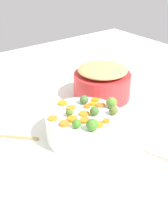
# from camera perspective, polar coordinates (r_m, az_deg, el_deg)

# --- Properties ---
(tabletop) EXTENTS (2.40, 2.40, 0.02)m
(tabletop) POSITION_cam_1_polar(r_m,az_deg,el_deg) (1.15, 2.46, -6.14)
(tabletop) COLOR white
(tabletop) RESTS_ON ground
(serving_bowl_carrots) EXTENTS (0.29, 0.29, 0.10)m
(serving_bowl_carrots) POSITION_cam_1_polar(r_m,az_deg,el_deg) (1.14, -0.00, -2.66)
(serving_bowl_carrots) COLOR white
(serving_bowl_carrots) RESTS_ON tabletop
(metal_pot) EXTENTS (0.27, 0.27, 0.12)m
(metal_pot) POSITION_cam_1_polar(r_m,az_deg,el_deg) (1.45, 3.42, 5.00)
(metal_pot) COLOR red
(metal_pot) RESTS_ON tabletop
(stuffing_mound) EXTENTS (0.23, 0.23, 0.04)m
(stuffing_mound) POSITION_cam_1_polar(r_m,az_deg,el_deg) (1.42, 3.52, 7.95)
(stuffing_mound) COLOR tan
(stuffing_mound) RESTS_ON metal_pot
(carrot_slice_0) EXTENTS (0.04, 0.04, 0.01)m
(carrot_slice_0) POSITION_cam_1_polar(r_m,az_deg,el_deg) (1.07, 0.15, -1.62)
(carrot_slice_0) COLOR orange
(carrot_slice_0) RESTS_ON serving_bowl_carrots
(carrot_slice_1) EXTENTS (0.05, 0.05, 0.01)m
(carrot_slice_1) POSITION_cam_1_polar(r_m,az_deg,el_deg) (1.15, -2.47, 0.77)
(carrot_slice_1) COLOR orange
(carrot_slice_1) RESTS_ON serving_bowl_carrots
(carrot_slice_2) EXTENTS (0.04, 0.04, 0.01)m
(carrot_slice_2) POSITION_cam_1_polar(r_m,az_deg,el_deg) (1.08, -2.22, -1.38)
(carrot_slice_2) COLOR orange
(carrot_slice_2) RESTS_ON serving_bowl_carrots
(carrot_slice_3) EXTENTS (0.04, 0.04, 0.01)m
(carrot_slice_3) POSITION_cam_1_polar(r_m,az_deg,el_deg) (1.18, 1.64, 1.56)
(carrot_slice_3) COLOR orange
(carrot_slice_3) RESTS_ON serving_bowl_carrots
(carrot_slice_4) EXTENTS (0.04, 0.04, 0.01)m
(carrot_slice_4) POSITION_cam_1_polar(r_m,az_deg,el_deg) (1.21, 2.18, 2.29)
(carrot_slice_4) COLOR orange
(carrot_slice_4) RESTS_ON serving_bowl_carrots
(carrot_slice_5) EXTENTS (0.04, 0.04, 0.01)m
(carrot_slice_5) POSITION_cam_1_polar(r_m,az_deg,el_deg) (1.07, 4.21, -1.70)
(carrot_slice_5) COLOR orange
(carrot_slice_5) RESTS_ON serving_bowl_carrots
(carrot_slice_6) EXTENTS (0.03, 0.03, 0.01)m
(carrot_slice_6) POSITION_cam_1_polar(r_m,az_deg,el_deg) (1.16, 0.63, 1.06)
(carrot_slice_6) COLOR orange
(carrot_slice_6) RESTS_ON serving_bowl_carrots
(carrot_slice_7) EXTENTS (0.04, 0.04, 0.01)m
(carrot_slice_7) POSITION_cam_1_polar(r_m,az_deg,el_deg) (1.11, -0.01, -0.33)
(carrot_slice_7) COLOR orange
(carrot_slice_7) RESTS_ON serving_bowl_carrots
(carrot_slice_8) EXTENTS (0.05, 0.05, 0.01)m
(carrot_slice_8) POSITION_cam_1_polar(r_m,az_deg,el_deg) (1.19, -4.11, 1.67)
(carrot_slice_8) COLOR orange
(carrot_slice_8) RESTS_ON serving_bowl_carrots
(carrot_slice_9) EXTENTS (0.04, 0.04, 0.01)m
(carrot_slice_9) POSITION_cam_1_polar(r_m,az_deg,el_deg) (1.09, -5.96, -1.21)
(carrot_slice_9) COLOR orange
(carrot_slice_9) RESTS_ON serving_bowl_carrots
(carrot_slice_10) EXTENTS (0.04, 0.04, 0.01)m
(carrot_slice_10) POSITION_cam_1_polar(r_m,az_deg,el_deg) (1.05, 2.82, -2.34)
(carrot_slice_10) COLOR orange
(carrot_slice_10) RESTS_ON serving_bowl_carrots
(carrot_slice_11) EXTENTS (0.04, 0.04, 0.01)m
(carrot_slice_11) POSITION_cam_1_polar(r_m,az_deg,el_deg) (1.05, -3.80, -2.21)
(carrot_slice_11) COLOR orange
(carrot_slice_11) RESTS_ON serving_bowl_carrots
(carrot_slice_12) EXTENTS (0.05, 0.05, 0.01)m
(carrot_slice_12) POSITION_cam_1_polar(r_m,az_deg,el_deg) (1.18, 3.16, 1.32)
(carrot_slice_12) COLOR orange
(carrot_slice_12) RESTS_ON serving_bowl_carrots
(brussels_sprout_0) EXTENTS (0.03, 0.03, 0.03)m
(brussels_sprout_0) POSITION_cam_1_polar(r_m,az_deg,el_deg) (1.12, 5.60, 0.30)
(brussels_sprout_0) COLOR #5C6B2D
(brussels_sprout_0) RESTS_ON serving_bowl_carrots
(brussels_sprout_1) EXTENTS (0.04, 0.04, 0.04)m
(brussels_sprout_1) POSITION_cam_1_polar(r_m,az_deg,el_deg) (1.16, 5.22, 1.78)
(brussels_sprout_1) COLOR olive
(brussels_sprout_1) RESTS_ON serving_bowl_carrots
(brussels_sprout_2) EXTENTS (0.04, 0.04, 0.04)m
(brussels_sprout_2) POSITION_cam_1_polar(r_m,az_deg,el_deg) (1.02, 1.56, -2.44)
(brussels_sprout_2) COLOR #478129
(brussels_sprout_2) RESTS_ON serving_bowl_carrots
(brussels_sprout_3) EXTENTS (0.03, 0.03, 0.03)m
(brussels_sprout_3) POSITION_cam_1_polar(r_m,az_deg,el_deg) (1.03, -1.44, -2.19)
(brussels_sprout_3) COLOR #438224
(brussels_sprout_3) RESTS_ON serving_bowl_carrots
(brussels_sprout_4) EXTENTS (0.04, 0.04, 0.04)m
(brussels_sprout_4) POSITION_cam_1_polar(r_m,az_deg,el_deg) (1.18, -0.01, 2.36)
(brussels_sprout_4) COLOR #496D36
(brussels_sprout_4) RESTS_ON serving_bowl_carrots
(brussels_sprout_5) EXTENTS (0.03, 0.03, 0.03)m
(brussels_sprout_5) POSITION_cam_1_polar(r_m,az_deg,el_deg) (1.10, -2.78, -0.10)
(brussels_sprout_5) COLOR #547428
(brussels_sprout_5) RESTS_ON serving_bowl_carrots
(brussels_sprout_6) EXTENTS (0.03, 0.03, 0.03)m
(brussels_sprout_6) POSITION_cam_1_polar(r_m,az_deg,el_deg) (1.10, 1.99, 0.19)
(brussels_sprout_6) COLOR #466E2C
(brussels_sprout_6) RESTS_ON serving_bowl_carrots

